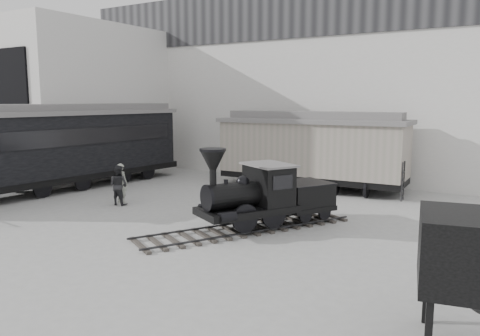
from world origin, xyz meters
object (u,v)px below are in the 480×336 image
Objects in this scene: locomotive at (262,199)px; passenger_coach at (58,146)px; visitor_a at (121,183)px; boxcar at (312,148)px; visitor_b at (119,185)px.

passenger_coach is at bearing -155.29° from locomotive.
visitor_a is (-7.40, 0.45, -0.18)m from locomotive.
visitor_a is at bearing -0.62° from passenger_coach.
locomotive is 8.21m from boxcar.
visitor_a is (4.93, -0.57, -1.35)m from passenger_coach.
visitor_b is at bearing 117.00° from visitor_a.
visitor_b is (5.17, -0.96, -1.35)m from passenger_coach.
visitor_a is at bearing -154.06° from locomotive.
boxcar is at bearing 38.58° from passenger_coach.
passenger_coach is 5.14m from visitor_a.
boxcar is at bearing 129.34° from locomotive.
visitor_b is (0.24, -0.40, -0.01)m from visitor_a.
boxcar is 5.58× the size of visitor_b.
locomotive reaches higher than visitor_a.
passenger_coach is at bearing -16.15° from visitor_b.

